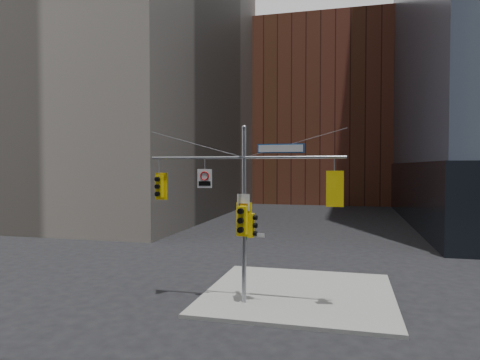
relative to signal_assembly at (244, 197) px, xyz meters
The scene contains 13 objects.
ground 4.85m from the signal_assembly, 90.00° to the right, with size 160.00×160.00×0.00m, color black.
sidewalk_corner 5.18m from the signal_assembly, 45.10° to the left, with size 8.00×8.00×0.15m, color gray.
brick_midrise 56.82m from the signal_assembly, 90.00° to the left, with size 26.00×20.00×28.00m, color brown.
signal_assembly is the anchor object (origin of this frame).
traffic_light_west_arm 3.71m from the signal_assembly, behind, with size 0.55×0.45×1.15m.
traffic_light_east_arm 3.56m from the signal_assembly, ahead, with size 0.65×0.57×1.36m.
traffic_light_pole_side 1.18m from the signal_assembly, ahead, with size 0.39×0.33×0.96m.
traffic_light_pole_front 0.93m from the signal_assembly, 89.83° to the right, with size 0.65×0.55×1.37m.
street_sign_blade 2.43m from the signal_assembly, ahead, with size 1.87×0.10×0.36m.
regulatory_sign_arm 1.82m from the signal_assembly, behind, with size 0.62×0.06×0.78m.
regulatory_sign_pole 0.26m from the signal_assembly, 90.00° to the right, with size 0.52×0.08×0.68m.
street_blade_ew 1.58m from the signal_assembly, ahead, with size 0.77×0.06×0.15m.
street_blade_ns 1.75m from the signal_assembly, 90.00° to the left, with size 0.12×0.83×0.17m.
Camera 1 is at (4.07, -14.63, 5.65)m, focal length 32.00 mm.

